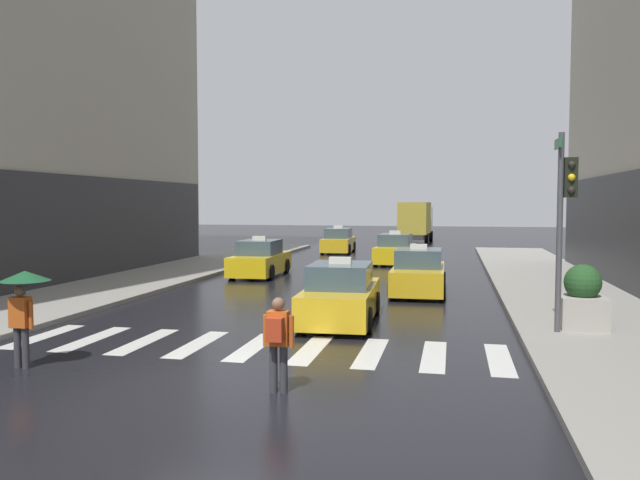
% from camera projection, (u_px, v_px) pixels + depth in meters
% --- Properties ---
extents(ground_plane, '(160.00, 160.00, 0.00)m').
position_uv_depth(ground_plane, '(201.00, 385.00, 11.17)').
color(ground_plane, black).
extents(crosswalk_markings, '(11.30, 2.80, 0.01)m').
position_uv_depth(crosswalk_markings, '(253.00, 347.00, 14.10)').
color(crosswalk_markings, silver).
rests_on(crosswalk_markings, ground).
extents(traffic_light_pole, '(0.44, 0.84, 4.80)m').
position_uv_depth(traffic_light_pole, '(565.00, 203.00, 14.84)').
color(traffic_light_pole, '#47474C').
rests_on(traffic_light_pole, curb_right).
extents(taxi_lead, '(2.08, 4.61, 1.80)m').
position_uv_depth(taxi_lead, '(341.00, 296.00, 17.02)').
color(taxi_lead, gold).
rests_on(taxi_lead, ground).
extents(taxi_second, '(1.97, 4.56, 1.80)m').
position_uv_depth(taxi_second, '(419.00, 274.00, 22.43)').
color(taxi_second, gold).
rests_on(taxi_second, ground).
extents(taxi_third, '(1.99, 4.57, 1.80)m').
position_uv_depth(taxi_third, '(260.00, 260.00, 27.86)').
color(taxi_third, yellow).
rests_on(taxi_third, ground).
extents(taxi_fourth, '(2.08, 4.61, 1.80)m').
position_uv_depth(taxi_fourth, '(395.00, 250.00, 33.48)').
color(taxi_fourth, yellow).
rests_on(taxi_fourth, ground).
extents(taxi_fifth, '(2.06, 4.60, 1.80)m').
position_uv_depth(taxi_fifth, '(338.00, 242.00, 41.10)').
color(taxi_fifth, gold).
rests_on(taxi_fifth, ground).
extents(box_truck, '(2.52, 7.62, 3.35)m').
position_uv_depth(box_truck, '(416.00, 221.00, 50.68)').
color(box_truck, '#2D2D2D').
rests_on(box_truck, ground).
extents(pedestrian_with_umbrella, '(0.96, 0.96, 1.94)m').
position_uv_depth(pedestrian_with_umbrella, '(23.00, 292.00, 12.18)').
color(pedestrian_with_umbrella, '#333338').
rests_on(pedestrian_with_umbrella, ground).
extents(pedestrian_with_backpack, '(0.55, 0.43, 1.65)m').
position_uv_depth(pedestrian_with_backpack, '(278.00, 337.00, 10.61)').
color(pedestrian_with_backpack, '#333338').
rests_on(pedestrian_with_backpack, ground).
extents(planter_near_corner, '(1.10, 1.10, 1.60)m').
position_uv_depth(planter_near_corner, '(582.00, 299.00, 15.44)').
color(planter_near_corner, '#A8A399').
rests_on(planter_near_corner, curb_right).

